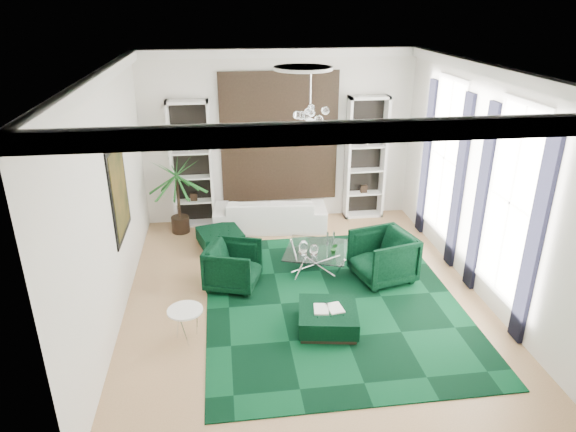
{
  "coord_description": "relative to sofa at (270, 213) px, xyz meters",
  "views": [
    {
      "loc": [
        -1.28,
        -7.57,
        4.73
      ],
      "look_at": [
        -0.2,
        0.5,
        1.28
      ],
      "focal_mm": 32.0,
      "sensor_mm": 36.0,
      "label": 1
    }
  ],
  "objects": [
    {
      "name": "coffee_table",
      "position": [
        0.68,
        -1.96,
        -0.17
      ],
      "size": [
        1.42,
        1.42,
        0.39
      ],
      "primitive_type": null,
      "rotation": [
        0.0,
        0.0,
        -0.32
      ],
      "color": "white",
      "rests_on": "floor"
    },
    {
      "name": "painting",
      "position": [
        -2.68,
        -2.27,
        1.49
      ],
      "size": [
        0.04,
        1.3,
        1.6
      ],
      "primitive_type": "cube",
      "color": "black",
      "rests_on": "wall_left"
    },
    {
      "name": "chandelier",
      "position": [
        0.46,
        -2.28,
        2.49
      ],
      "size": [
        0.85,
        0.85,
        0.71
      ],
      "primitive_type": null,
      "rotation": [
        0.0,
        0.0,
        0.08
      ],
      "color": "white",
      "rests_on": "ceiling"
    },
    {
      "name": "ceiling",
      "position": [
        0.29,
        -2.87,
        3.45
      ],
      "size": [
        6.0,
        7.0,
        0.02
      ],
      "primitive_type": "cube",
      "color": "white",
      "rests_on": "ground"
    },
    {
      "name": "ottoman_front",
      "position": [
        0.5,
        -3.93,
        -0.18
      ],
      "size": [
        1.02,
        1.02,
        0.36
      ],
      "primitive_type": "cube",
      "rotation": [
        0.0,
        0.0,
        -0.16
      ],
      "color": "black",
      "rests_on": "floor"
    },
    {
      "name": "wall_back",
      "position": [
        0.29,
        0.64,
        1.54
      ],
      "size": [
        6.0,
        0.02,
        3.8
      ],
      "primitive_type": "cube",
      "color": "silver",
      "rests_on": "ground"
    },
    {
      "name": "window_near",
      "position": [
        3.28,
        -3.77,
        1.54
      ],
      "size": [
        0.03,
        1.1,
        2.9
      ],
      "primitive_type": "cube",
      "color": "white",
      "rests_on": "wall_right"
    },
    {
      "name": "rug",
      "position": [
        0.73,
        -3.16,
        -0.35
      ],
      "size": [
        4.2,
        5.0,
        0.02
      ],
      "primitive_type": "cube",
      "color": "black",
      "rests_on": "floor"
    },
    {
      "name": "armchair_left",
      "position": [
        -0.9,
        -2.43,
        0.05
      ],
      "size": [
        1.12,
        1.1,
        0.81
      ],
      "primitive_type": "imported",
      "rotation": [
        0.0,
        0.0,
        1.25
      ],
      "color": "black",
      "rests_on": "floor"
    },
    {
      "name": "shelving_left",
      "position": [
        -1.66,
        0.44,
        1.04
      ],
      "size": [
        0.9,
        0.38,
        2.8
      ],
      "primitive_type": null,
      "color": "white",
      "rests_on": "floor"
    },
    {
      "name": "shelving_right",
      "position": [
        2.24,
        0.44,
        1.04
      ],
      "size": [
        0.9,
        0.38,
        2.8
      ],
      "primitive_type": null,
      "color": "white",
      "rests_on": "floor"
    },
    {
      "name": "curtain_far_b",
      "position": [
        3.24,
        -0.59,
        1.29
      ],
      "size": [
        0.07,
        0.3,
        3.25
      ],
      "primitive_type": "cube",
      "color": "black",
      "rests_on": "floor"
    },
    {
      "name": "tapestry",
      "position": [
        0.29,
        0.59,
        1.54
      ],
      "size": [
        2.5,
        0.06,
        2.8
      ],
      "primitive_type": "cube",
      "color": "black",
      "rests_on": "wall_back"
    },
    {
      "name": "floor",
      "position": [
        0.29,
        -2.87,
        -0.37
      ],
      "size": [
        6.0,
        7.0,
        0.02
      ],
      "primitive_type": "cube",
      "color": "tan",
      "rests_on": "ground"
    },
    {
      "name": "wall_left",
      "position": [
        -2.72,
        -2.87,
        1.54
      ],
      "size": [
        0.02,
        7.0,
        3.8
      ],
      "primitive_type": "cube",
      "color": "silver",
      "rests_on": "ground"
    },
    {
      "name": "curtain_near_a",
      "position": [
        3.24,
        -4.55,
        1.29
      ],
      "size": [
        0.07,
        0.3,
        3.25
      ],
      "primitive_type": "cube",
      "color": "black",
      "rests_on": "floor"
    },
    {
      "name": "ottoman_side",
      "position": [
        -1.12,
        -0.83,
        -0.18
      ],
      "size": [
        1.02,
        1.02,
        0.37
      ],
      "primitive_type": "cube",
      "rotation": [
        0.0,
        0.0,
        0.28
      ],
      "color": "black",
      "rests_on": "floor"
    },
    {
      "name": "ceiling_medallion",
      "position": [
        0.29,
        -2.57,
        3.41
      ],
      "size": [
        0.9,
        0.9,
        0.05
      ],
      "primitive_type": "cylinder",
      "color": "white",
      "rests_on": "ceiling"
    },
    {
      "name": "curtain_near_b",
      "position": [
        3.24,
        -2.99,
        1.29
      ],
      "size": [
        0.07,
        0.3,
        3.25
      ],
      "primitive_type": "cube",
      "color": "black",
      "rests_on": "floor"
    },
    {
      "name": "wall_right",
      "position": [
        3.3,
        -2.87,
        1.54
      ],
      "size": [
        0.02,
        7.0,
        3.8
      ],
      "primitive_type": "cube",
      "color": "silver",
      "rests_on": "ground"
    },
    {
      "name": "book",
      "position": [
        0.5,
        -3.93,
        0.01
      ],
      "size": [
        0.46,
        0.31,
        0.03
      ],
      "primitive_type": "cube",
      "color": "white",
      "rests_on": "ottoman_front"
    },
    {
      "name": "curtain_far_a",
      "position": [
        3.24,
        -2.15,
        1.29
      ],
      "size": [
        0.07,
        0.3,
        3.25
      ],
      "primitive_type": "cube",
      "color": "black",
      "rests_on": "floor"
    },
    {
      "name": "window_far",
      "position": [
        3.28,
        -1.37,
        1.54
      ],
      "size": [
        0.03,
        1.1,
        2.9
      ],
      "primitive_type": "cube",
      "color": "white",
      "rests_on": "wall_right"
    },
    {
      "name": "table_plant",
      "position": [
        0.96,
        -2.2,
        0.14
      ],
      "size": [
        0.16,
        0.14,
        0.23
      ],
      "primitive_type": "imported",
      "rotation": [
        0.0,
        0.0,
        -0.41
      ],
      "color": "#19591E",
      "rests_on": "coffee_table"
    },
    {
      "name": "armchair_right",
      "position": [
        1.79,
        -2.53,
        0.09
      ],
      "size": [
        1.19,
        1.17,
        0.9
      ],
      "primitive_type": "imported",
      "rotation": [
        0.0,
        0.0,
        -1.33
      ],
      "color": "black",
      "rests_on": "floor"
    },
    {
      "name": "sofa",
      "position": [
        0.0,
        0.0,
        0.0
      ],
      "size": [
        2.54,
        1.18,
        0.72
      ],
      "primitive_type": "imported",
      "rotation": [
        0.0,
        0.0,
        3.05
      ],
      "color": "white",
      "rests_on": "floor"
    },
    {
      "name": "side_table",
      "position": [
        -1.65,
        -3.9,
        -0.11
      ],
      "size": [
        0.68,
        0.68,
        0.51
      ],
      "primitive_type": "cylinder",
      "rotation": [
        0.0,
        0.0,
        0.36
      ],
      "color": "white",
      "rests_on": "floor"
    },
    {
      "name": "wall_front",
      "position": [
        0.29,
        -6.38,
        1.54
      ],
      "size": [
        6.0,
        0.02,
        3.8
      ],
      "primitive_type": "cube",
      "color": "silver",
      "rests_on": "ground"
    },
    {
      "name": "crown_molding",
      "position": [
        0.29,
        -2.87,
        3.34
      ],
      "size": [
        6.0,
        7.0,
        0.18
      ],
      "primitive_type": null,
      "color": "white",
      "rests_on": "ceiling"
    },
    {
      "name": "palm",
      "position": [
        -1.97,
        0.05,
        0.7
      ],
      "size": [
        1.6,
        1.6,
        2.12
      ],
      "primitive_type": null,
      "rotation": [
        0.0,
        0.0,
        0.24
      ],
      "color": "#19591E",
      "rests_on": "floor"
    }
  ]
}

